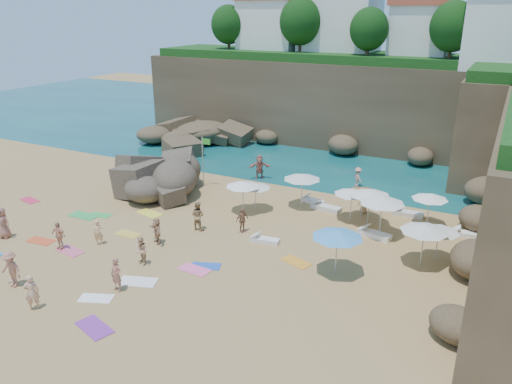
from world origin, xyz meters
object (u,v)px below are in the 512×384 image
at_px(person_stand_0, 98,233).
at_px(lounger_0, 313,201).
at_px(parasol_1, 370,192).
at_px(person_stand_5, 260,167).
at_px(rock_outcrop, 173,194).
at_px(parasol_2, 302,177).
at_px(person_stand_3, 242,220).
at_px(flag_pole, 204,155).
at_px(person_stand_6, 32,292).
at_px(person_stand_1, 198,216).
at_px(person_stand_4, 363,203).
at_px(person_stand_2, 358,177).
at_px(parasol_0, 243,184).

bearing_deg(person_stand_0, lounger_0, 19.23).
height_order(parasol_1, person_stand_5, parasol_1).
height_order(rock_outcrop, parasol_2, parasol_2).
bearing_deg(person_stand_0, person_stand_3, 4.47).
relative_size(flag_pole, person_stand_6, 2.21).
height_order(parasol_1, person_stand_1, parasol_1).
bearing_deg(flag_pole, rock_outcrop, -114.54).
bearing_deg(person_stand_1, rock_outcrop, -42.11).
bearing_deg(person_stand_4, flag_pole, -149.57).
height_order(flag_pole, person_stand_2, flag_pole).
height_order(person_stand_1, person_stand_2, person_stand_1).
height_order(flag_pole, person_stand_1, flag_pole).
relative_size(person_stand_2, person_stand_4, 1.02).
height_order(person_stand_0, person_stand_1, person_stand_1).
bearing_deg(person_stand_0, parasol_2, 18.14).
distance_m(flag_pole, parasol_1, 13.12).
bearing_deg(parasol_0, rock_outcrop, 173.17).
bearing_deg(person_stand_0, parasol_1, 2.18).
relative_size(parasol_0, parasol_1, 0.91).
relative_size(lounger_0, person_stand_5, 0.91).
xyz_separation_m(rock_outcrop, person_stand_3, (7.70, -3.52, 0.78)).
height_order(person_stand_1, person_stand_5, person_stand_5).
distance_m(parasol_1, person_stand_3, 7.98).
xyz_separation_m(person_stand_0, person_stand_6, (2.10, -6.29, 0.13)).
bearing_deg(person_stand_6, parasol_2, -158.23).
xyz_separation_m(parasol_0, person_stand_3, (1.46, -2.77, -1.20)).
bearing_deg(person_stand_5, parasol_0, -103.48).
relative_size(person_stand_1, person_stand_6, 1.05).
xyz_separation_m(parasol_2, person_stand_5, (-5.29, 4.14, -1.22)).
xyz_separation_m(person_stand_0, person_stand_5, (2.80, 14.84, 0.21)).
height_order(flag_pole, person_stand_4, flag_pole).
height_order(parasol_0, person_stand_2, parasol_0).
relative_size(person_stand_4, person_stand_5, 0.78).
bearing_deg(person_stand_5, lounger_0, -59.75).
distance_m(person_stand_2, person_stand_4, 5.31).
distance_m(parasol_2, person_stand_0, 13.48).
xyz_separation_m(parasol_1, person_stand_3, (-6.47, -4.45, -1.41)).
xyz_separation_m(person_stand_2, person_stand_6, (-8.22, -22.77, 0.11)).
height_order(person_stand_2, person_stand_5, person_stand_5).
xyz_separation_m(rock_outcrop, person_stand_2, (11.55, 7.67, 0.76)).
bearing_deg(parasol_1, person_stand_3, -145.48).
distance_m(parasol_2, person_stand_4, 4.39).
distance_m(parasol_2, person_stand_1, 7.72).
relative_size(parasol_1, person_stand_1, 1.38).
bearing_deg(flag_pole, person_stand_5, 50.78).
distance_m(person_stand_1, person_stand_3, 2.75).
height_order(parasol_2, person_stand_2, parasol_2).
bearing_deg(person_stand_0, person_stand_5, 44.55).
height_order(flag_pole, lounger_0, flag_pole).
xyz_separation_m(flag_pole, person_stand_2, (10.41, 5.17, -1.68)).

